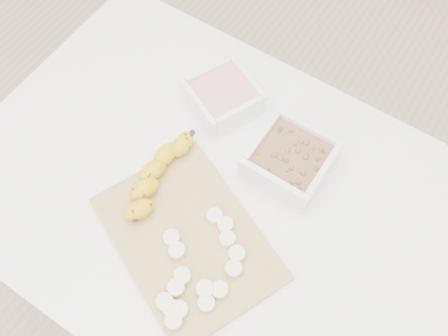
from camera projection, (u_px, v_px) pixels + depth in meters
The scene contains 7 objects.
ground at pixel (219, 289), 1.63m from camera, with size 3.50×3.50×0.00m, color #C6AD89.
table at pixel (216, 213), 1.05m from camera, with size 1.00×0.70×0.75m.
bowl_yogurt at pixel (223, 97), 1.03m from camera, with size 0.17×0.17×0.06m.
bowl_granola at pixel (290, 160), 0.96m from camera, with size 0.15×0.15×0.07m.
cutting_board at pixel (188, 238), 0.91m from camera, with size 0.33×0.24×0.01m, color tan.
banana at pixel (157, 176), 0.94m from camera, with size 0.05×0.21×0.04m, color gold, non-canonical shape.
banana_slices at pixel (198, 273), 0.87m from camera, with size 0.15×0.22×0.02m.
Camera 1 is at (0.23, -0.32, 1.63)m, focal length 40.00 mm.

